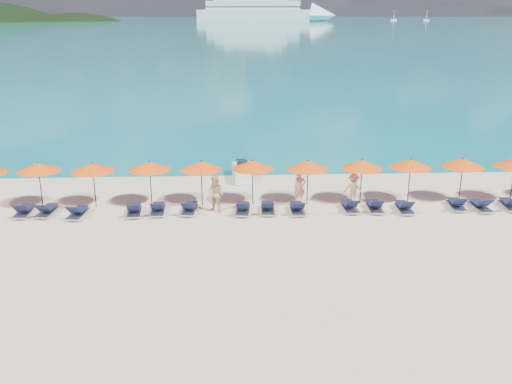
{
  "coord_description": "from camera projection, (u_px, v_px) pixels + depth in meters",
  "views": [
    {
      "loc": [
        -1.19,
        -21.91,
        9.12
      ],
      "look_at": [
        0.0,
        3.0,
        1.2
      ],
      "focal_mm": 40.0,
      "sensor_mm": 36.0,
      "label": 1
    }
  ],
  "objects": [
    {
      "name": "beachgoer_c",
      "position": [
        354.0,
        189.0,
        28.0
      ],
      "size": [
        1.11,
        0.87,
        1.56
      ],
      "primitive_type": "imported",
      "rotation": [
        0.0,
        0.0,
        2.67
      ],
      "color": "tan",
      "rests_on": "ground"
    },
    {
      "name": "lounger_13",
      "position": [
        375.0,
        206.0,
        27.23
      ],
      "size": [
        0.7,
        1.73,
        0.66
      ],
      "rotation": [
        0.0,
        0.0,
        -0.05
      ],
      "color": "silver",
      "rests_on": "ground"
    },
    {
      "name": "sailboat_far",
      "position": [
        394.0,
        19.0,
        579.75
      ],
      "size": [
        5.88,
        1.96,
        10.78
      ],
      "color": "white",
      "rests_on": "ground"
    },
    {
      "name": "headland_small",
      "position": [
        77.0,
        58.0,
        560.53
      ],
      "size": [
        162.0,
        126.0,
        85.5
      ],
      "color": "black",
      "rests_on": "ground"
    },
    {
      "name": "cruise_ship",
      "position": [
        266.0,
        10.0,
        561.72
      ],
      "size": [
        138.37,
        70.34,
        38.86
      ],
      "rotation": [
        0.0,
        0.0,
        -0.36
      ],
      "color": "white",
      "rests_on": "ground"
    },
    {
      "name": "lounger_3",
      "position": [
        24.0,
        211.0,
        26.61
      ],
      "size": [
        0.68,
        1.72,
        0.66
      ],
      "rotation": [
        0.0,
        0.0,
        0.03
      ],
      "color": "silver",
      "rests_on": "ground"
    },
    {
      "name": "lounger_10",
      "position": [
        268.0,
        208.0,
        27.0
      ],
      "size": [
        0.68,
        1.72,
        0.66
      ],
      "rotation": [
        0.0,
        0.0,
        -0.04
      ],
      "color": "silver",
      "rests_on": "ground"
    },
    {
      "name": "lounger_14",
      "position": [
        404.0,
        207.0,
        27.1
      ],
      "size": [
        0.7,
        1.73,
        0.66
      ],
      "rotation": [
        0.0,
        0.0,
        -0.04
      ],
      "color": "silver",
      "rests_on": "ground"
    },
    {
      "name": "lounger_7",
      "position": [
        158.0,
        209.0,
        26.87
      ],
      "size": [
        0.68,
        1.72,
        0.66
      ],
      "rotation": [
        0.0,
        0.0,
        0.03
      ],
      "color": "silver",
      "rests_on": "ground"
    },
    {
      "name": "umbrella_6",
      "position": [
        253.0,
        165.0,
        27.63
      ],
      "size": [
        2.1,
        2.1,
        2.28
      ],
      "color": "black",
      "rests_on": "ground"
    },
    {
      "name": "lounger_8",
      "position": [
        189.0,
        208.0,
        26.95
      ],
      "size": [
        0.78,
        1.75,
        0.66
      ],
      "rotation": [
        0.0,
        0.0,
        -0.09
      ],
      "color": "silver",
      "rests_on": "ground"
    },
    {
      "name": "umbrella_4",
      "position": [
        150.0,
        166.0,
        27.43
      ],
      "size": [
        2.1,
        2.1,
        2.28
      ],
      "color": "black",
      "rests_on": "ground"
    },
    {
      "name": "umbrella_8",
      "position": [
        362.0,
        164.0,
        27.7
      ],
      "size": [
        2.1,
        2.1,
        2.28
      ],
      "color": "black",
      "rests_on": "ground"
    },
    {
      "name": "jetski",
      "position": [
        243.0,
        172.0,
        32.35
      ],
      "size": [
        1.2,
        2.81,
        0.98
      ],
      "rotation": [
        0.0,
        0.0,
        0.06
      ],
      "color": "white",
      "rests_on": "ground"
    },
    {
      "name": "umbrella_7",
      "position": [
        308.0,
        165.0,
        27.59
      ],
      "size": [
        2.1,
        2.1,
        2.28
      ],
      "color": "black",
      "rests_on": "ground"
    },
    {
      "name": "umbrella_10",
      "position": [
        463.0,
        163.0,
        27.98
      ],
      "size": [
        2.1,
        2.1,
        2.28
      ],
      "color": "black",
      "rests_on": "ground"
    },
    {
      "name": "lounger_16",
      "position": [
        480.0,
        205.0,
        27.36
      ],
      "size": [
        0.67,
        1.72,
        0.66
      ],
      "rotation": [
        0.0,
        0.0,
        0.03
      ],
      "color": "silver",
      "rests_on": "ground"
    },
    {
      "name": "lounger_9",
      "position": [
        243.0,
        208.0,
        26.89
      ],
      "size": [
        0.76,
        1.75,
        0.66
      ],
      "rotation": [
        0.0,
        0.0,
        -0.09
      ],
      "color": "silver",
      "rests_on": "ground"
    },
    {
      "name": "ground",
      "position": [
        259.0,
        241.0,
        23.67
      ],
      "size": [
        1400.0,
        1400.0,
        0.0
      ],
      "primitive_type": "plane",
      "color": "beige"
    },
    {
      "name": "umbrella_3",
      "position": [
        93.0,
        167.0,
        27.17
      ],
      "size": [
        2.1,
        2.1,
        2.28
      ],
      "color": "black",
      "rests_on": "ground"
    },
    {
      "name": "umbrella_5",
      "position": [
        201.0,
        165.0,
        27.5
      ],
      "size": [
        2.1,
        2.1,
        2.28
      ],
      "color": "black",
      "rests_on": "ground"
    },
    {
      "name": "sailboat_near",
      "position": [
        426.0,
        20.0,
        576.72
      ],
      "size": [
        5.62,
        1.87,
        10.3
      ],
      "color": "white",
      "rests_on": "ground"
    },
    {
      "name": "beachgoer_a",
      "position": [
        300.0,
        187.0,
        28.2
      ],
      "size": [
        0.64,
        0.47,
        1.61
      ],
      "primitive_type": "imported",
      "rotation": [
        0.0,
        0.0,
        0.15
      ],
      "color": "tan",
      "rests_on": "ground"
    },
    {
      "name": "umbrella_9",
      "position": [
        411.0,
        163.0,
        27.86
      ],
      "size": [
        2.1,
        2.1,
        2.28
      ],
      "color": "black",
      "rests_on": "ground"
    },
    {
      "name": "lounger_4",
      "position": [
        47.0,
        210.0,
        26.66
      ],
      "size": [
        0.77,
        1.75,
        0.66
      ],
      "rotation": [
        0.0,
        0.0,
        -0.09
      ],
      "color": "silver",
      "rests_on": "ground"
    },
    {
      "name": "beachgoer_b",
      "position": [
        216.0,
        194.0,
        26.83
      ],
      "size": [
        0.99,
        0.91,
        1.78
      ],
      "primitive_type": "imported",
      "rotation": [
        0.0,
        0.0,
        -0.62
      ],
      "color": "tan",
      "rests_on": "ground"
    },
    {
      "name": "lounger_15",
      "position": [
        457.0,
        204.0,
        27.52
      ],
      "size": [
        0.79,
        1.76,
        0.66
      ],
      "rotation": [
        0.0,
        0.0,
        -0.1
      ],
      "color": "silver",
      "rests_on": "ground"
    },
    {
      "name": "lounger_12",
      "position": [
        350.0,
        206.0,
        27.24
      ],
      "size": [
        0.66,
        1.71,
        0.66
      ],
      "rotation": [
        0.0,
        0.0,
        0.02
      ],
      "color": "silver",
      "rests_on": "ground"
    },
    {
      "name": "lounger_11",
      "position": [
        297.0,
        208.0,
        26.94
      ],
      "size": [
        0.63,
        1.7,
        0.66
      ],
      "rotation": [
        0.0,
        0.0,
        0.01
      ],
      "color": "silver",
      "rests_on": "ground"
    },
    {
      "name": "lounger_5",
      "position": [
        78.0,
        212.0,
        26.41
      ],
      "size": [
        0.79,
        1.75,
        0.66
      ],
      "rotation": [
        0.0,
        0.0,
        -0.1
      ],
      "color": "silver",
      "rests_on": "ground"
    },
    {
      "name": "umbrella_2",
      "position": [
        38.0,
        167.0,
        27.18
      ],
      "size": [
        2.1,
        2.1,
        2.28
      ],
      "color": "black",
      "rests_on": "ground"
    },
    {
      "name": "sea",
      "position": [
        229.0,
        20.0,
        651.95
      ],
      "size": [
        1600.0,
        1300.0,
        0.01
      ],
      "primitive_type": "cube",
      "color": "#1FA9B2",
      "rests_on": "ground"
    },
    {
      "name": "lounger_6",
      "position": [
        134.0,
        210.0,
        26.69
      ],
      "size": [
        0.76,
        1.74,
        0.66
      ],
      "rotation": [
        0.0,
        0.0,
        0.08
      ],
      "color": "silver",
      "rests_on": "ground"
    },
    {
      "name": "lounger_17",
      "position": [
        510.0,
        204.0,
        27.52
      ],
      "size": [
        0.77,
        1.75,
        0.66
      ],
      "rotation": [
        0.0,
        0.0,
        -0.09
      ],
      "color": "silver",
      "rests_on": "ground"
    }
  ]
}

